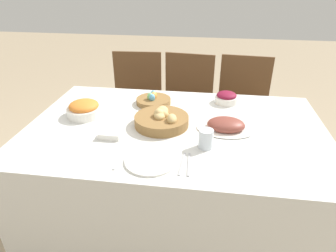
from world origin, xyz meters
TOP-DOWN VIEW (x-y plane):
  - ground_plane at (0.00, 0.00)m, footprint 12.00×12.00m
  - dining_table at (0.00, 0.00)m, footprint 1.66×1.05m
  - chair_far_left at (-0.45, 0.88)m, footprint 0.44×0.44m
  - chair_far_center at (-0.01, 0.88)m, footprint 0.46×0.46m
  - chair_far_right at (0.46, 0.88)m, footprint 0.46×0.46m
  - bread_basket at (-0.08, 0.00)m, footprint 0.30×0.30m
  - egg_basket at (-0.18, 0.29)m, footprint 0.22×0.22m
  - ham_platter at (0.28, 0.00)m, footprint 0.32×0.22m
  - beet_salad_bowl at (0.29, 0.37)m, footprint 0.15×0.15m
  - carrot_bowl at (-0.55, 0.06)m, footprint 0.21×0.21m
  - dinner_plate at (-0.07, -0.36)m, footprint 0.24×0.24m
  - fork at (-0.22, -0.36)m, footprint 0.02×0.18m
  - knife at (0.07, -0.36)m, footprint 0.02×0.18m
  - spoon at (0.10, -0.36)m, footprint 0.02×0.18m
  - drinking_cup at (0.17, -0.20)m, footprint 0.07×0.07m
  - butter_dish at (-0.32, -0.18)m, footprint 0.11×0.07m

SIDE VIEW (x-z plane):
  - ground_plane at x=0.00m, z-range 0.00..0.00m
  - dining_table at x=0.00m, z-range 0.00..0.73m
  - chair_far_left at x=-0.45m, z-range 0.04..0.91m
  - chair_far_center at x=-0.01m, z-range 0.04..0.91m
  - chair_far_right at x=0.46m, z-range 0.04..0.91m
  - fork at x=-0.22m, z-range 0.73..0.73m
  - knife at x=0.07m, z-range 0.73..0.73m
  - spoon at x=0.10m, z-range 0.73..0.73m
  - dinner_plate at x=-0.07m, z-range 0.73..0.74m
  - butter_dish at x=-0.32m, z-range 0.73..0.76m
  - egg_basket at x=-0.18m, z-range 0.71..0.79m
  - ham_platter at x=0.28m, z-range 0.71..0.79m
  - beet_salad_bowl at x=0.29m, z-range 0.72..0.80m
  - bread_basket at x=-0.08m, z-range 0.71..0.81m
  - carrot_bowl at x=-0.55m, z-range 0.72..0.82m
  - drinking_cup at x=0.17m, z-range 0.73..0.82m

